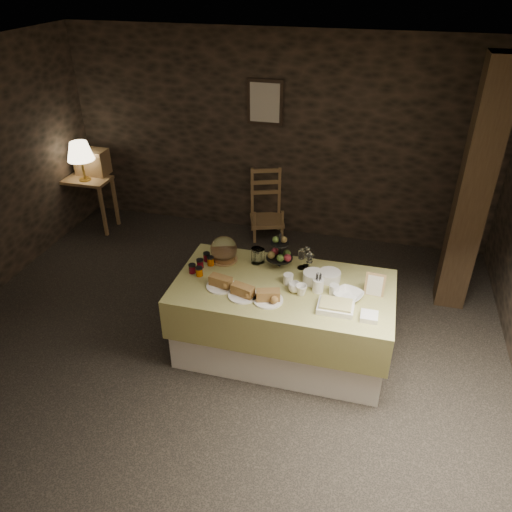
% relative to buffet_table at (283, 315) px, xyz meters
% --- Properties ---
extents(ground_plane, '(5.50, 5.00, 0.01)m').
position_rel_buffet_table_xyz_m(ground_plane, '(-0.62, -0.07, -0.45)').
color(ground_plane, black).
rests_on(ground_plane, ground).
extents(room_shell, '(5.52, 5.02, 2.60)m').
position_rel_buffet_table_xyz_m(room_shell, '(-0.62, -0.07, 1.12)').
color(room_shell, black).
rests_on(room_shell, ground).
extents(buffet_table, '(1.96, 1.04, 0.77)m').
position_rel_buffet_table_xyz_m(buffet_table, '(0.00, 0.00, 0.00)').
color(buffet_table, silver).
rests_on(buffet_table, ground_plane).
extents(console_table, '(0.69, 0.39, 0.73)m').
position_rel_buffet_table_xyz_m(console_table, '(-3.12, 1.84, 0.16)').
color(console_table, olive).
rests_on(console_table, ground_plane).
extents(table_lamp, '(0.35, 0.35, 0.52)m').
position_rel_buffet_table_xyz_m(table_lamp, '(-3.07, 1.79, 0.68)').
color(table_lamp, '#AC8B37').
rests_on(table_lamp, console_table).
extents(wine_rack, '(0.42, 0.26, 0.34)m').
position_rel_buffet_table_xyz_m(wine_rack, '(-3.07, 2.02, 0.46)').
color(wine_rack, olive).
rests_on(wine_rack, console_table).
extents(chair, '(0.54, 0.53, 0.71)m').
position_rel_buffet_table_xyz_m(chair, '(-0.68, 2.27, -0.04)').
color(chair, olive).
rests_on(chair, ground_plane).
extents(timber_column, '(0.30, 0.30, 2.60)m').
position_rel_buffet_table_xyz_m(timber_column, '(1.62, 1.30, 0.85)').
color(timber_column, black).
rests_on(timber_column, ground_plane).
extents(framed_picture, '(0.45, 0.04, 0.55)m').
position_rel_buffet_table_xyz_m(framed_picture, '(-0.77, 2.40, 1.30)').
color(framed_picture, black).
rests_on(framed_picture, room_shell).
extents(plate_stack_a, '(0.19, 0.19, 0.10)m').
position_rel_buffet_table_xyz_m(plate_stack_a, '(0.25, 0.13, 0.38)').
color(plate_stack_a, white).
rests_on(plate_stack_a, buffet_table).
extents(plate_stack_b, '(0.20, 0.20, 0.08)m').
position_rel_buffet_table_xyz_m(plate_stack_b, '(0.38, 0.19, 0.37)').
color(plate_stack_b, white).
rests_on(plate_stack_b, buffet_table).
extents(cutlery_holder, '(0.10, 0.10, 0.12)m').
position_rel_buffet_table_xyz_m(cutlery_holder, '(0.31, -0.01, 0.39)').
color(cutlery_holder, white).
rests_on(cutlery_holder, buffet_table).
extents(cup_a, '(0.13, 0.13, 0.09)m').
position_rel_buffet_table_xyz_m(cup_a, '(0.11, -0.07, 0.37)').
color(cup_a, white).
rests_on(cup_a, buffet_table).
extents(cup_b, '(0.11, 0.11, 0.09)m').
position_rel_buffet_table_xyz_m(cup_b, '(0.17, -0.09, 0.38)').
color(cup_b, white).
rests_on(cup_b, buffet_table).
extents(mug_c, '(0.09, 0.09, 0.09)m').
position_rel_buffet_table_xyz_m(mug_c, '(0.03, 0.04, 0.38)').
color(mug_c, white).
rests_on(mug_c, buffet_table).
extents(mug_d, '(0.08, 0.08, 0.09)m').
position_rel_buffet_table_xyz_m(mug_d, '(0.45, -0.01, 0.37)').
color(mug_d, white).
rests_on(mug_d, buffet_table).
extents(bowl, '(0.31, 0.31, 0.06)m').
position_rel_buffet_table_xyz_m(bowl, '(0.58, -0.05, 0.36)').
color(bowl, white).
rests_on(bowl, buffet_table).
extents(cake_dome, '(0.26, 0.26, 0.26)m').
position_rel_buffet_table_xyz_m(cake_dome, '(-0.65, 0.28, 0.43)').
color(cake_dome, olive).
rests_on(cake_dome, buffet_table).
extents(fruit_stand, '(0.25, 0.25, 0.36)m').
position_rel_buffet_table_xyz_m(fruit_stand, '(-0.10, 0.30, 0.47)').
color(fruit_stand, black).
rests_on(fruit_stand, buffet_table).
extents(bread_platter_left, '(0.26, 0.26, 0.11)m').
position_rel_buffet_table_xyz_m(bread_platter_left, '(-0.54, -0.16, 0.37)').
color(bread_platter_left, white).
rests_on(bread_platter_left, buffet_table).
extents(bread_platter_center, '(0.26, 0.26, 0.11)m').
position_rel_buffet_table_xyz_m(bread_platter_center, '(-0.31, -0.24, 0.37)').
color(bread_platter_center, white).
rests_on(bread_platter_center, buffet_table).
extents(bread_platter_right, '(0.26, 0.26, 0.11)m').
position_rel_buffet_table_xyz_m(bread_platter_right, '(-0.08, -0.26, 0.37)').
color(bread_platter_right, white).
rests_on(bread_platter_right, buffet_table).
extents(jam_jars, '(0.18, 0.32, 0.07)m').
position_rel_buffet_table_xyz_m(jam_jars, '(-0.80, 0.08, 0.37)').
color(jam_jars, '#580616').
rests_on(jam_jars, buffet_table).
extents(tart_dish, '(0.30, 0.22, 0.07)m').
position_rel_buffet_table_xyz_m(tart_dish, '(0.49, -0.24, 0.36)').
color(tart_dish, white).
rests_on(tart_dish, buffet_table).
extents(square_dish, '(0.14, 0.14, 0.04)m').
position_rel_buffet_table_xyz_m(square_dish, '(0.77, -0.29, 0.35)').
color(square_dish, white).
rests_on(square_dish, buffet_table).
extents(menu_frame, '(0.17, 0.08, 0.22)m').
position_rel_buffet_table_xyz_m(menu_frame, '(0.78, 0.07, 0.42)').
color(menu_frame, olive).
rests_on(menu_frame, buffet_table).
extents(storage_jar_a, '(0.10, 0.10, 0.16)m').
position_rel_buffet_table_xyz_m(storage_jar_a, '(-0.33, 0.31, 0.41)').
color(storage_jar_a, white).
rests_on(storage_jar_a, buffet_table).
extents(storage_jar_b, '(0.09, 0.09, 0.14)m').
position_rel_buffet_table_xyz_m(storage_jar_b, '(-0.30, 0.33, 0.40)').
color(storage_jar_b, white).
rests_on(storage_jar_b, buffet_table).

